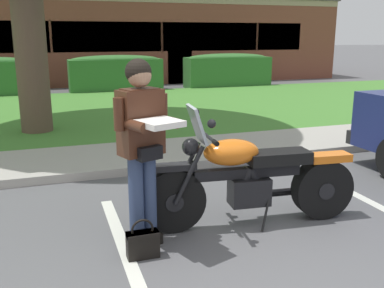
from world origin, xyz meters
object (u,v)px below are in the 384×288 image
(hedge_center_right, at_px, (116,73))
(brick_building, at_px, (47,38))
(rider_person, at_px, (142,139))
(motorcycle, at_px, (259,178))
(handbag, at_px, (143,242))
(hedge_right, at_px, (228,69))

(hedge_center_right, xyz_separation_m, brick_building, (-1.98, 6.84, 1.12))
(rider_person, relative_size, hedge_center_right, 0.55)
(rider_person, bearing_deg, motorcycle, 2.93)
(motorcycle, xyz_separation_m, handbag, (-1.28, -0.32, -0.34))
(rider_person, bearing_deg, brick_building, 90.93)
(motorcycle, distance_m, handbag, 1.37)
(hedge_center_right, bearing_deg, hedge_right, 0.00)
(motorcycle, bearing_deg, brick_building, 94.70)
(motorcycle, xyz_separation_m, hedge_right, (4.65, 11.37, 0.16))
(rider_person, distance_m, hedge_right, 12.85)
(hedge_right, relative_size, brick_building, 0.13)
(motorcycle, distance_m, hedge_right, 12.29)
(hedge_center_right, bearing_deg, handbag, -98.59)
(rider_person, bearing_deg, handbag, -107.11)
(motorcycle, relative_size, hedge_right, 0.70)
(hedge_right, height_order, brick_building, brick_building)
(handbag, relative_size, hedge_center_right, 0.12)
(rider_person, relative_size, brick_building, 0.07)
(handbag, relative_size, hedge_right, 0.11)
(handbag, height_order, brick_building, brick_building)
(handbag, relative_size, brick_building, 0.01)
(handbag, height_order, hedge_center_right, hedge_center_right)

